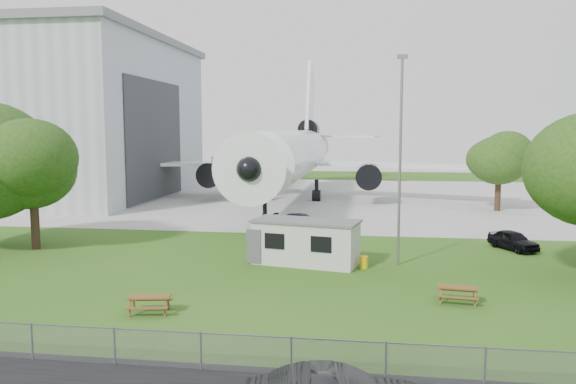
# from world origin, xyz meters

# --- Properties ---
(ground) EXTENTS (160.00, 160.00, 0.00)m
(ground) POSITION_xyz_m (0.00, 0.00, 0.00)
(ground) COLOR #426C23
(concrete_apron) EXTENTS (120.00, 46.00, 0.03)m
(concrete_apron) POSITION_xyz_m (0.00, 38.00, 0.01)
(concrete_apron) COLOR #B7B7B2
(concrete_apron) RESTS_ON ground
(airliner) EXTENTS (46.36, 47.73, 17.69)m
(airliner) POSITION_xyz_m (-2.00, 35.86, 5.27)
(airliner) COLOR white
(airliner) RESTS_ON ground
(site_cabin) EXTENTS (6.96, 3.90, 2.62)m
(site_cabin) POSITION_xyz_m (2.83, 5.70, 1.31)
(site_cabin) COLOR beige
(site_cabin) RESTS_ON ground
(picnic_west) EXTENTS (2.03, 1.79, 0.76)m
(picnic_west) POSITION_xyz_m (-2.91, -4.20, 0.00)
(picnic_west) COLOR brown
(picnic_west) RESTS_ON ground
(picnic_east) EXTENTS (1.99, 1.73, 0.76)m
(picnic_east) POSITION_xyz_m (10.52, -0.79, 0.00)
(picnic_east) COLOR brown
(picnic_east) RESTS_ON ground
(fence) EXTENTS (58.00, 0.04, 1.30)m
(fence) POSITION_xyz_m (0.00, -9.50, 0.00)
(fence) COLOR gray
(fence) RESTS_ON ground
(lamp_mast) EXTENTS (0.16, 0.16, 12.00)m
(lamp_mast) POSITION_xyz_m (8.20, 6.20, 6.00)
(lamp_mast) COLOR slate
(lamp_mast) RESTS_ON ground
(tree_west_small) EXTENTS (7.16, 7.16, 9.15)m
(tree_west_small) POSITION_xyz_m (-15.42, 7.29, 5.56)
(tree_west_small) COLOR #382619
(tree_west_small) RESTS_ON ground
(tree_far_apron) EXTENTS (5.59, 5.59, 8.06)m
(tree_far_apron) POSITION_xyz_m (18.95, 29.78, 5.24)
(tree_far_apron) COLOR #382619
(tree_far_apron) RESTS_ON ground
(car_ne_hatch) EXTENTS (3.08, 3.99, 1.27)m
(car_ne_hatch) POSITION_xyz_m (15.94, 11.44, 0.63)
(car_ne_hatch) COLOR black
(car_ne_hatch) RESTS_ON ground
(car_apron_van) EXTENTS (4.75, 2.00, 1.37)m
(car_apron_van) POSITION_xyz_m (1.45, 16.13, 0.69)
(car_apron_van) COLOR black
(car_apron_van) RESTS_ON ground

